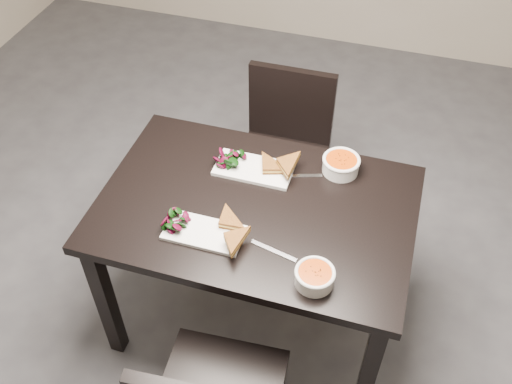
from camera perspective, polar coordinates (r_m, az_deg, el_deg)
ground at (r=2.81m, az=-0.57°, el=-11.43°), size 5.00×5.00×0.00m
table at (r=2.27m, az=0.00°, el=-2.98°), size 1.20×0.80×0.75m
chair_far at (r=2.86m, az=2.82°, el=4.68°), size 0.42×0.42×0.85m
plate_near at (r=2.10m, az=-5.15°, el=-4.03°), size 0.29×0.14×0.01m
sandwich_near at (r=2.07m, az=-3.38°, el=-3.58°), size 0.15×0.12×0.05m
salad_near at (r=2.11m, az=-7.74°, el=-2.93°), size 0.09×0.08×0.04m
soup_bowl_near at (r=1.95m, az=5.81°, el=-8.26°), size 0.14×0.14×0.06m
cutlery_near at (r=2.05m, az=1.76°, el=-5.82°), size 0.18×0.06×0.00m
plate_far at (r=2.33m, az=-0.22°, el=2.28°), size 0.31×0.16×0.02m
sandwich_far at (r=2.28m, az=1.23°, el=2.32°), size 0.18×0.16×0.05m
salad_far at (r=2.33m, az=-2.57°, el=3.30°), size 0.10×0.09×0.04m
soup_bowl_far at (r=2.33m, az=8.39°, el=2.76°), size 0.15×0.15×0.07m
cutlery_far at (r=2.31m, az=4.32°, el=1.60°), size 0.18×0.07×0.00m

